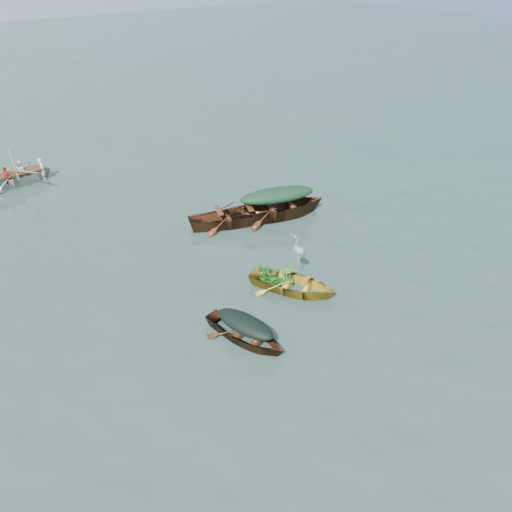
{
  "coord_description": "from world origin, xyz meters",
  "views": [
    {
      "loc": [
        -8.26,
        -8.0,
        8.49
      ],
      "look_at": [
        -0.2,
        2.04,
        0.5
      ],
      "focal_mm": 35.0,
      "sensor_mm": 36.0,
      "label": 1
    }
  ],
  "objects_px": {
    "dark_covered_boat": "(245,340)",
    "rowed_boat": "(17,185)",
    "yellow_dinghy": "(292,291)",
    "heron": "(298,255)",
    "open_wooden_boat": "(234,225)",
    "green_tarp_boat": "(277,217)"
  },
  "relations": [
    {
      "from": "yellow_dinghy",
      "to": "dark_covered_boat",
      "type": "height_order",
      "value": "yellow_dinghy"
    },
    {
      "from": "yellow_dinghy",
      "to": "open_wooden_boat",
      "type": "xyz_separation_m",
      "value": [
        1.09,
        4.3,
        0.0
      ]
    },
    {
      "from": "dark_covered_boat",
      "to": "heron",
      "type": "height_order",
      "value": "heron"
    },
    {
      "from": "dark_covered_boat",
      "to": "rowed_boat",
      "type": "height_order",
      "value": "rowed_boat"
    },
    {
      "from": "open_wooden_boat",
      "to": "heron",
      "type": "height_order",
      "value": "heron"
    },
    {
      "from": "yellow_dinghy",
      "to": "green_tarp_boat",
      "type": "relative_size",
      "value": 0.63
    },
    {
      "from": "dark_covered_boat",
      "to": "green_tarp_boat",
      "type": "height_order",
      "value": "green_tarp_boat"
    },
    {
      "from": "yellow_dinghy",
      "to": "dark_covered_boat",
      "type": "relative_size",
      "value": 1.03
    },
    {
      "from": "green_tarp_boat",
      "to": "heron",
      "type": "relative_size",
      "value": 5.57
    },
    {
      "from": "dark_covered_boat",
      "to": "heron",
      "type": "distance_m",
      "value": 3.18
    },
    {
      "from": "yellow_dinghy",
      "to": "heron",
      "type": "height_order",
      "value": "heron"
    },
    {
      "from": "green_tarp_boat",
      "to": "rowed_boat",
      "type": "bearing_deg",
      "value": 54.66
    },
    {
      "from": "heron",
      "to": "open_wooden_boat",
      "type": "bearing_deg",
      "value": 53.44
    },
    {
      "from": "yellow_dinghy",
      "to": "heron",
      "type": "bearing_deg",
      "value": 5.19
    },
    {
      "from": "open_wooden_boat",
      "to": "green_tarp_boat",
      "type": "bearing_deg",
      "value": -86.09
    },
    {
      "from": "yellow_dinghy",
      "to": "dark_covered_boat",
      "type": "bearing_deg",
      "value": 171.67
    },
    {
      "from": "green_tarp_boat",
      "to": "rowed_boat",
      "type": "height_order",
      "value": "green_tarp_boat"
    },
    {
      "from": "dark_covered_boat",
      "to": "green_tarp_boat",
      "type": "relative_size",
      "value": 0.61
    },
    {
      "from": "rowed_boat",
      "to": "heron",
      "type": "distance_m",
      "value": 13.31
    },
    {
      "from": "open_wooden_boat",
      "to": "heron",
      "type": "bearing_deg",
      "value": -166.3
    },
    {
      "from": "yellow_dinghy",
      "to": "open_wooden_boat",
      "type": "relative_size",
      "value": 0.72
    },
    {
      "from": "dark_covered_boat",
      "to": "rowed_boat",
      "type": "xyz_separation_m",
      "value": [
        -1.54,
        13.67,
        0.0
      ]
    }
  ]
}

